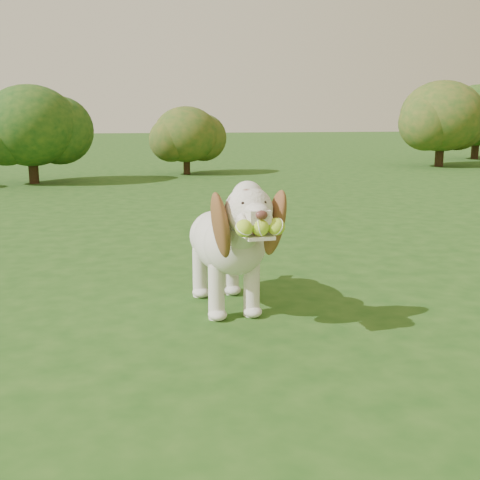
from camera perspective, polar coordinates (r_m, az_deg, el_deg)
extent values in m
plane|color=#1C4614|center=(3.97, -4.34, -5.97)|extent=(80.00, 80.00, 0.00)
ellipsoid|color=silver|center=(3.82, -1.54, -0.16)|extent=(0.42, 0.75, 0.38)
ellipsoid|color=silver|center=(3.55, -0.47, -0.35)|extent=(0.40, 0.40, 0.37)
ellipsoid|color=silver|center=(4.06, -2.41, 0.39)|extent=(0.36, 0.36, 0.34)
cylinder|color=silver|center=(3.40, 0.15, 0.80)|extent=(0.22, 0.31, 0.29)
sphere|color=silver|center=(3.24, 0.83, 2.83)|extent=(0.28, 0.28, 0.26)
sphere|color=silver|center=(3.25, 0.73, 4.13)|extent=(0.18, 0.18, 0.17)
cube|color=silver|center=(3.10, 1.61, 2.32)|extent=(0.12, 0.16, 0.07)
ellipsoid|color=#592D28|center=(3.02, 2.07, 2.38)|extent=(0.07, 0.04, 0.05)
cube|color=silver|center=(3.10, 1.69, 0.36)|extent=(0.15, 0.17, 0.02)
ellipsoid|color=brown|center=(3.22, -1.86, 1.39)|extent=(0.16, 0.26, 0.41)
ellipsoid|color=brown|center=(3.30, 3.34, 1.64)|extent=(0.16, 0.25, 0.41)
cylinder|color=silver|center=(4.20, -2.89, 1.38)|extent=(0.08, 0.19, 0.15)
cylinder|color=silver|center=(3.62, -2.25, -4.98)|extent=(0.11, 0.11, 0.33)
cylinder|color=silver|center=(3.67, 1.11, -4.72)|extent=(0.11, 0.11, 0.33)
cylinder|color=silver|center=(4.07, -3.81, -3.09)|extent=(0.11, 0.11, 0.33)
cylinder|color=silver|center=(4.12, -0.82, -2.89)|extent=(0.11, 0.11, 0.33)
sphere|color=#ABD737|center=(3.02, 0.38, 1.12)|extent=(0.10, 0.10, 0.09)
sphere|color=#ABD737|center=(3.05, 1.94, 1.20)|extent=(0.10, 0.10, 0.09)
sphere|color=#ABD737|center=(3.07, 3.46, 1.27)|extent=(0.10, 0.10, 0.09)
cylinder|color=#382314|center=(12.72, -5.07, 7.25)|extent=(0.14, 0.14, 0.45)
ellipsoid|color=#133F15|center=(12.68, -5.12, 9.95)|extent=(1.35, 1.35, 1.15)
cylinder|color=#382314|center=(11.52, -19.00, 6.48)|extent=(0.18, 0.18, 0.56)
ellipsoid|color=#133F15|center=(11.48, -19.25, 10.21)|extent=(1.69, 1.69, 1.44)
cylinder|color=#382314|center=(18.43, 21.41, 8.20)|extent=(0.21, 0.21, 0.66)
ellipsoid|color=#133F15|center=(18.41, 21.61, 10.94)|extent=(1.99, 1.99, 1.69)
cylinder|color=#382314|center=(15.37, 18.39, 7.84)|extent=(0.20, 0.20, 0.65)
ellipsoid|color=#133F15|center=(15.35, 18.60, 11.08)|extent=(1.96, 1.96, 1.66)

